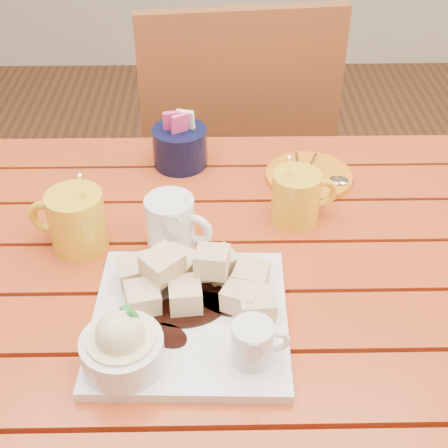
{
  "coord_description": "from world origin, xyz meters",
  "views": [
    {
      "loc": [
        0.01,
        -0.72,
        1.39
      ],
      "look_at": [
        0.03,
        0.02,
        0.82
      ],
      "focal_mm": 50.0,
      "sensor_mm": 36.0,
      "label": 1
    }
  ],
  "objects_px": {
    "dessert_plate": "(178,316)",
    "chair_far": "(233,155)",
    "coffee_mug_right": "(297,196)",
    "orange_saucer": "(309,176)",
    "coffee_mug_left": "(75,220)",
    "table": "(208,315)"
  },
  "relations": [
    {
      "from": "coffee_mug_right",
      "to": "orange_saucer",
      "type": "height_order",
      "value": "coffee_mug_right"
    },
    {
      "from": "dessert_plate",
      "to": "coffee_mug_right",
      "type": "relative_size",
      "value": 2.06
    },
    {
      "from": "coffee_mug_left",
      "to": "chair_far",
      "type": "distance_m",
      "value": 0.73
    },
    {
      "from": "dessert_plate",
      "to": "coffee_mug_left",
      "type": "bearing_deg",
      "value": 131.37
    },
    {
      "from": "chair_far",
      "to": "coffee_mug_left",
      "type": "bearing_deg",
      "value": 60.51
    },
    {
      "from": "coffee_mug_left",
      "to": "chair_far",
      "type": "relative_size",
      "value": 0.15
    },
    {
      "from": "coffee_mug_left",
      "to": "orange_saucer",
      "type": "bearing_deg",
      "value": 37.22
    },
    {
      "from": "dessert_plate",
      "to": "coffee_mug_left",
      "type": "distance_m",
      "value": 0.25
    },
    {
      "from": "coffee_mug_right",
      "to": "table",
      "type": "bearing_deg",
      "value": -154.79
    },
    {
      "from": "coffee_mug_right",
      "to": "chair_far",
      "type": "height_order",
      "value": "chair_far"
    },
    {
      "from": "dessert_plate",
      "to": "coffee_mug_left",
      "type": "relative_size",
      "value": 1.87
    },
    {
      "from": "dessert_plate",
      "to": "coffee_mug_right",
      "type": "height_order",
      "value": "coffee_mug_right"
    },
    {
      "from": "orange_saucer",
      "to": "chair_far",
      "type": "xyz_separation_m",
      "value": [
        -0.13,
        0.44,
        -0.22
      ]
    },
    {
      "from": "coffee_mug_right",
      "to": "orange_saucer",
      "type": "relative_size",
      "value": 0.83
    },
    {
      "from": "coffee_mug_right",
      "to": "coffee_mug_left",
      "type": "bearing_deg",
      "value": 177.08
    },
    {
      "from": "dessert_plate",
      "to": "chair_far",
      "type": "relative_size",
      "value": 0.29
    },
    {
      "from": "dessert_plate",
      "to": "chair_far",
      "type": "height_order",
      "value": "chair_far"
    },
    {
      "from": "orange_saucer",
      "to": "coffee_mug_left",
      "type": "bearing_deg",
      "value": -154.66
    },
    {
      "from": "table",
      "to": "chair_far",
      "type": "bearing_deg",
      "value": 84.71
    },
    {
      "from": "chair_far",
      "to": "dessert_plate",
      "type": "bearing_deg",
      "value": 76.62
    },
    {
      "from": "coffee_mug_left",
      "to": "coffee_mug_right",
      "type": "height_order",
      "value": "coffee_mug_left"
    },
    {
      "from": "dessert_plate",
      "to": "orange_saucer",
      "type": "bearing_deg",
      "value": 58.9
    }
  ]
}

